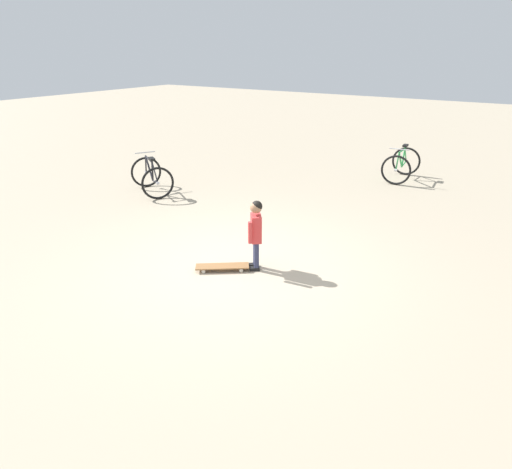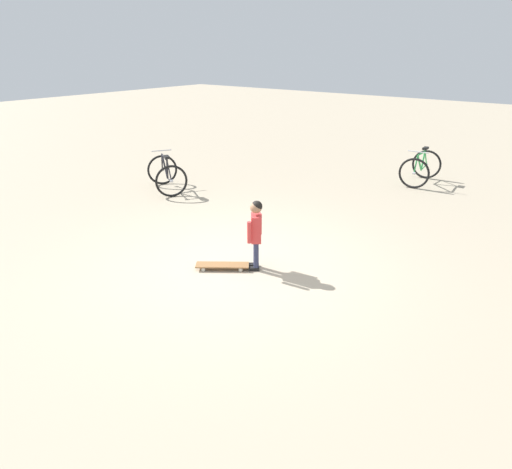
{
  "view_description": "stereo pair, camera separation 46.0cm",
  "coord_description": "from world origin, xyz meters",
  "views": [
    {
      "loc": [
        -3.41,
        4.67,
        3.03
      ],
      "look_at": [
        -0.32,
        -0.12,
        0.55
      ],
      "focal_mm": 30.29,
      "sensor_mm": 36.0,
      "label": 1
    },
    {
      "loc": [
        -3.79,
        4.4,
        3.03
      ],
      "look_at": [
        -0.32,
        -0.12,
        0.55
      ],
      "focal_mm": 30.29,
      "sensor_mm": 36.0,
      "label": 2
    }
  ],
  "objects": [
    {
      "name": "skateboard",
      "position": [
        0.06,
        0.2,
        0.06
      ],
      "size": [
        0.74,
        0.62,
        0.07
      ],
      "color": "olive",
      "rests_on": "ground"
    },
    {
      "name": "bicycle_near",
      "position": [
        3.62,
        -1.93,
        0.38
      ],
      "size": [
        1.28,
        1.15,
        0.85
      ],
      "color": "black",
      "rests_on": "ground"
    },
    {
      "name": "ground_plane",
      "position": [
        0.0,
        0.0,
        0.0
      ],
      "size": [
        50.0,
        50.0,
        0.0
      ],
      "primitive_type": "plane",
      "color": "tan"
    },
    {
      "name": "child_person",
      "position": [
        -0.32,
        -0.12,
        0.66
      ],
      "size": [
        0.27,
        0.4,
        1.06
      ],
      "color": "#2D3351",
      "rests_on": "ground"
    },
    {
      "name": "bicycle_mid",
      "position": [
        -0.77,
        -6.02,
        0.38
      ],
      "size": [
        0.75,
        1.09,
        0.85
      ],
      "color": "black",
      "rests_on": "ground"
    }
  ]
}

